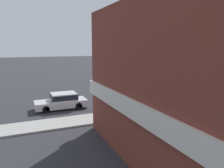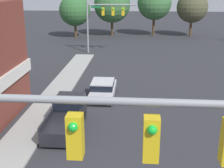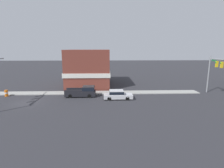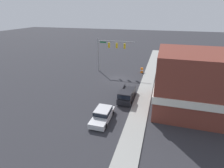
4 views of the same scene
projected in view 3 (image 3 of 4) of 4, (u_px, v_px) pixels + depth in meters
name	position (u px, v px, depth m)	size (l,w,h in m)	color
ground_plane	(27.00, 103.00, 27.20)	(200.00, 200.00, 0.00)	#2D2D33
sidewalk_curb	(40.00, 93.00, 32.77)	(2.40, 60.00, 0.14)	#9E9E99
far_signal_assembly	(217.00, 67.00, 30.57)	(6.64, 0.49, 6.97)	gray
car_lead	(117.00, 94.00, 29.08)	(1.93, 4.76, 1.49)	black
pickup_truck_parked	(83.00, 91.00, 30.56)	(1.97, 5.25, 1.85)	black
construction_barrel	(6.00, 93.00, 30.73)	(0.57, 0.57, 1.13)	orange
corner_brick_building	(89.00, 68.00, 40.16)	(12.94, 9.44, 8.05)	brown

